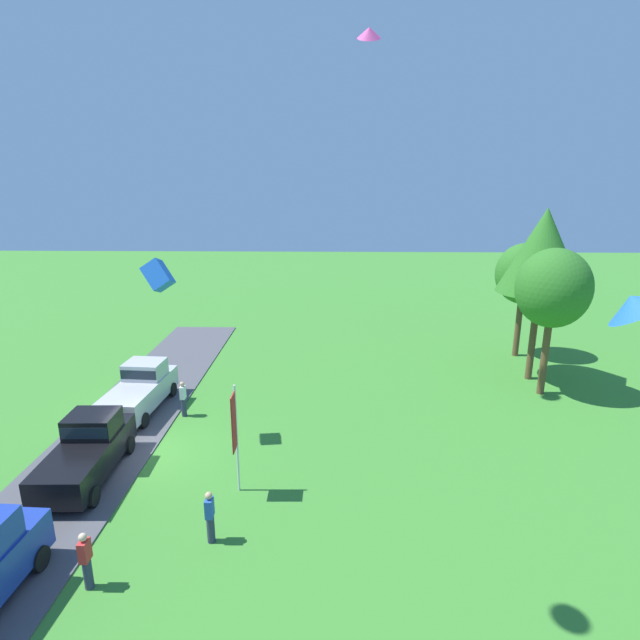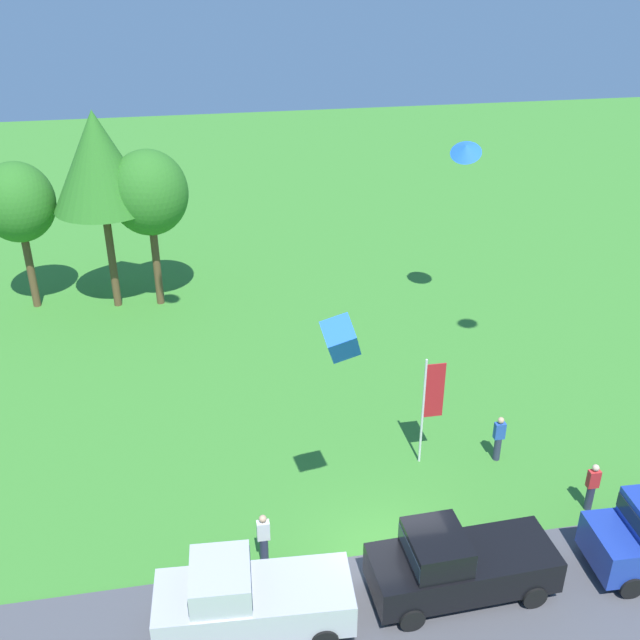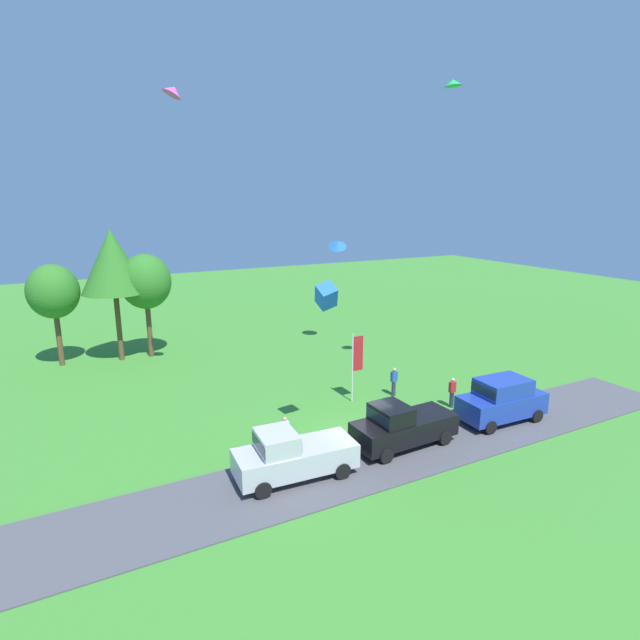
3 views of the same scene
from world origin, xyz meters
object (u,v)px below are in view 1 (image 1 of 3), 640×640
object	(u,v)px
car_pickup_near_entrance	(141,388)
flag_banner	(235,428)
person_watching_sky	(183,399)
kite_delta_over_trees	(369,33)
tree_far_right	(553,289)
kite_box_low_drifter	(158,275)
car_pickup_by_flagpole	(88,449)
tree_lone_near	(543,251)
kite_delta_topmost	(635,304)
person_on_lawn	(86,560)
tree_far_left	(524,274)
person_beside_suv	(210,517)

from	to	relation	value
car_pickup_near_entrance	flag_banner	distance (m)	8.94
person_watching_sky	kite_delta_over_trees	distance (m)	17.87
tree_far_right	kite_box_low_drifter	size ratio (longest dim) A/B	7.20
car_pickup_by_flagpole	tree_lone_near	xyz separation A→B (m)	(-9.95, 19.85, 5.95)
car_pickup_near_entrance	person_watching_sky	distance (m)	2.33
kite_delta_over_trees	kite_delta_topmost	distance (m)	16.01
car_pickup_near_entrance	person_on_lawn	world-z (taller)	car_pickup_near_entrance
person_on_lawn	kite_delta_over_trees	distance (m)	21.51
tree_far_right	kite_box_low_drifter	xyz separation A→B (m)	(5.16, -17.52, 1.54)
tree_far_left	kite_delta_topmost	world-z (taller)	kite_delta_topmost
kite_delta_topmost	tree_far_left	bearing A→B (deg)	165.62
car_pickup_by_flagpole	kite_delta_over_trees	bearing A→B (deg)	124.46
car_pickup_by_flagpole	tree_far_left	world-z (taller)	tree_far_left
tree_lone_near	flag_banner	world-z (taller)	tree_lone_near
flag_banner	kite_box_low_drifter	xyz separation A→B (m)	(-3.79, -3.50, 4.50)
tree_far_left	tree_lone_near	bearing A→B (deg)	-9.21
tree_lone_near	kite_delta_over_trees	xyz separation A→B (m)	(2.82, -9.44, 9.47)
car_pickup_by_flagpole	tree_lone_near	world-z (taller)	tree_lone_near
car_pickup_near_entrance	kite_delta_over_trees	bearing A→B (deg)	98.24
kite_delta_over_trees	person_on_lawn	bearing A→B (deg)	-32.64
kite_delta_over_trees	flag_banner	bearing A→B (deg)	-30.02
person_on_lawn	tree_lone_near	distance (m)	23.93
tree_far_left	flag_banner	world-z (taller)	tree_far_left
tree_far_left	tree_lone_near	distance (m)	4.32
person_beside_suv	kite_box_low_drifter	world-z (taller)	kite_box_low_drifter
car_pickup_by_flagpole	tree_far_left	distance (m)	25.00
tree_far_left	kite_delta_over_trees	bearing A→B (deg)	-56.58
person_watching_sky	flag_banner	xyz separation A→B (m)	(5.95, 3.60, 1.66)
tree_far_left	tree_far_right	world-z (taller)	tree_far_right
person_watching_sky	person_beside_suv	bearing A→B (deg)	21.20
car_pickup_near_entrance	person_on_lawn	distance (m)	11.19
person_watching_sky	tree_lone_near	world-z (taller)	tree_lone_near
car_pickup_near_entrance	tree_far_left	world-z (taller)	tree_far_left
tree_far_right	kite_delta_topmost	size ratio (longest dim) A/B	5.69
person_on_lawn	kite_delta_topmost	xyz separation A→B (m)	(0.09, 13.11, 7.09)
tree_lone_near	kite_box_low_drifter	bearing A→B (deg)	-67.86
tree_lone_near	kite_delta_topmost	bearing A→B (deg)	-15.64
flag_banner	kite_box_low_drifter	size ratio (longest dim) A/B	3.85
tree_far_right	flag_banner	xyz separation A→B (m)	(8.96, -14.02, -2.97)
kite_delta_over_trees	kite_delta_topmost	bearing A→B (deg)	22.40
tree_lone_near	kite_delta_topmost	xyz separation A→B (m)	(15.32, -4.29, 0.90)
tree_far_right	flag_banner	world-z (taller)	tree_far_right
tree_lone_near	tree_far_left	bearing A→B (deg)	170.79
car_pickup_near_entrance	flag_banner	size ratio (longest dim) A/B	1.27
person_watching_sky	tree_lone_near	size ratio (longest dim) A/B	0.18
car_pickup_near_entrance	flag_banner	bearing A→B (deg)	41.21
car_pickup_near_entrance	kite_delta_over_trees	xyz separation A→B (m)	(-1.53, 10.54, 15.43)
flag_banner	kite_delta_over_trees	bearing A→B (deg)	149.98
tree_lone_near	kite_box_low_drifter	xyz separation A→B (m)	(7.19, -17.67, -0.01)
person_beside_suv	kite_delta_topmost	distance (m)	12.61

